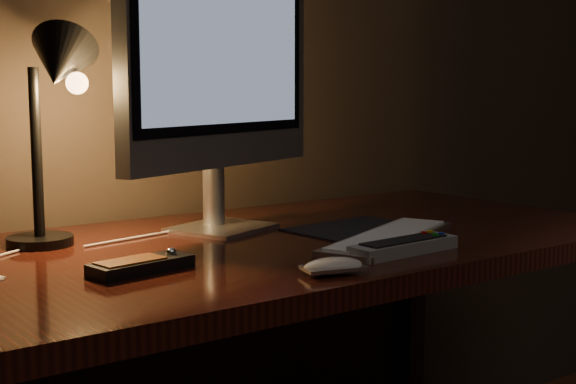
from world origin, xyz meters
TOP-DOWN VIEW (x-y plane):
  - desk at (0.00, 1.93)m, footprint 1.60×0.75m
  - monitor at (0.01, 1.99)m, footprint 0.55×0.24m
  - keyboard at (0.20, 1.70)m, footprint 0.42×0.27m
  - mousepad at (0.24, 1.83)m, footprint 0.28×0.23m
  - mouse at (-0.06, 1.55)m, footprint 0.11×0.08m
  - media_remote at (-0.30, 1.75)m, footprint 0.18×0.09m
  - tv_remote at (0.14, 1.60)m, footprint 0.23×0.07m
  - desk_lamp at (-0.33, 2.02)m, footprint 0.20×0.22m
  - cable at (-0.31, 1.99)m, footprint 0.51×0.19m

SIDE VIEW (x-z plane):
  - desk at x=0.00m, z-range 0.25..1.00m
  - mousepad at x=0.24m, z-range 0.75..0.75m
  - cable at x=-0.31m, z-range 0.75..0.75m
  - keyboard at x=0.20m, z-range 0.75..0.77m
  - mouse at x=-0.06m, z-range 0.75..0.77m
  - media_remote at x=-0.30m, z-range 0.75..0.78m
  - tv_remote at x=0.14m, z-range 0.75..0.78m
  - desk_lamp at x=-0.33m, z-range 0.82..1.24m
  - monitor at x=0.01m, z-range 0.81..1.41m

